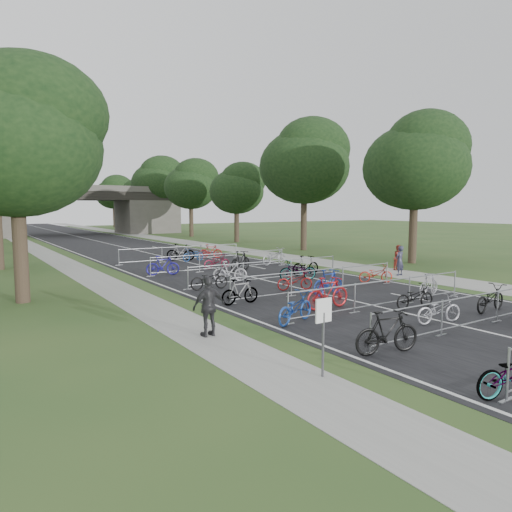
{
  "coord_description": "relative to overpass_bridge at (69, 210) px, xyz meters",
  "views": [
    {
      "loc": [
        -13.58,
        -4.57,
        3.83
      ],
      "look_at": [
        0.68,
        17.19,
        1.1
      ],
      "focal_mm": 32.0,
      "sensor_mm": 36.0,
      "label": 1
    }
  ],
  "objects": [
    {
      "name": "sidewalk_left",
      "position": [
        -7.5,
        -15.0,
        -3.53
      ],
      "size": [
        2.0,
        140.0,
        0.01
      ],
      "primitive_type": "cube",
      "color": "gray",
      "rests_on": "ground"
    },
    {
      "name": "pedestrian_a",
      "position": [
        7.43,
        -52.47,
        -2.69
      ],
      "size": [
        0.66,
        0.48,
        1.69
      ],
      "primitive_type": "imported",
      "rotation": [
        0.0,
        0.0,
        3.27
      ],
      "color": "#2C2C42",
      "rests_on": "ground"
    },
    {
      "name": "pedestrian_c",
      "position": [
        -7.43,
        -57.62,
        -2.63
      ],
      "size": [
        1.07,
        0.48,
        1.81
      ],
      "primitive_type": "imported",
      "rotation": [
        0.0,
        0.0,
        3.17
      ],
      "color": "#2B2B2E",
      "rests_on": "ground"
    },
    {
      "name": "bike_25",
      "position": [
        0.02,
        -38.73,
        -2.92
      ],
      "size": [
        2.06,
        1.55,
        1.23
      ],
      "primitive_type": "imported",
      "rotation": [
        0.0,
        0.0,
        1.03
      ],
      "color": "gray",
      "rests_on": "ground"
    },
    {
      "name": "tree_left_0",
      "position": [
        -11.39,
        -49.07,
        2.96
      ],
      "size": [
        6.72,
        6.72,
        10.25
      ],
      "color": "#33261C",
      "rests_on": "ground"
    },
    {
      "name": "bike_11",
      "position": [
        3.51,
        -57.27,
        -3.03
      ],
      "size": [
        1.73,
        0.77,
        1.0
      ],
      "primitive_type": "imported",
      "rotation": [
        0.0,
        0.0,
        1.75
      ],
      "color": "#96949B",
      "rests_on": "ground"
    },
    {
      "name": "barrier_row_4",
      "position": [
        0.0,
        -50.0,
        -2.99
      ],
      "size": [
        9.7,
        0.08,
        1.1
      ],
      "color": "gray",
      "rests_on": "ground"
    },
    {
      "name": "bike_27",
      "position": [
        2.55,
        -38.6,
        -2.99
      ],
      "size": [
        1.86,
        0.98,
        1.08
      ],
      "primitive_type": "imported",
      "rotation": [
        0.0,
        0.0,
        1.29
      ],
      "color": "maroon",
      "rests_on": "ground"
    },
    {
      "name": "tree_right_3",
      "position": [
        13.11,
        -13.07,
        3.39
      ],
      "size": [
        7.17,
        7.17,
        10.93
      ],
      "color": "#33261C",
      "rests_on": "ground"
    },
    {
      "name": "bike_5",
      "position": [
        -0.33,
        -60.46,
        -3.06
      ],
      "size": [
        1.88,
        0.98,
        0.94
      ],
      "primitive_type": "imported",
      "rotation": [
        0.0,
        0.0,
        1.36
      ],
      "color": "#A3A3AB",
      "rests_on": "ground"
    },
    {
      "name": "tree_right_5",
      "position": [
        13.11,
        10.93,
        2.41
      ],
      "size": [
        6.16,
        6.16,
        9.39
      ],
      "color": "#33261C",
      "rests_on": "ground"
    },
    {
      "name": "bike_15",
      "position": [
        4.3,
        -53.53,
        -3.07
      ],
      "size": [
        1.84,
        1.37,
        0.93
      ],
      "primitive_type": "imported",
      "rotation": [
        0.0,
        0.0,
        1.08
      ],
      "color": "#A02317",
      "rests_on": "ground"
    },
    {
      "name": "park_sign",
      "position": [
        -6.8,
        -62.0,
        -2.27
      ],
      "size": [
        0.45,
        0.06,
        1.83
      ],
      "color": "#4C4C51",
      "rests_on": "ground"
    },
    {
      "name": "bike_26",
      "position": [
        0.59,
        -39.68,
        -3.06
      ],
      "size": [
        1.9,
        0.98,
        0.95
      ],
      "primitive_type": "imported",
      "rotation": [
        0.0,
        0.0,
        4.91
      ],
      "color": "navy",
      "rests_on": "ground"
    },
    {
      "name": "barrier_row_6",
      "position": [
        0.0,
        -39.0,
        -2.99
      ],
      "size": [
        9.7,
        0.08,
        1.1
      ],
      "color": "gray",
      "rests_on": "ground"
    },
    {
      "name": "barrier_row_5",
      "position": [
        0.0,
        -45.0,
        -2.99
      ],
      "size": [
        9.7,
        0.08,
        1.1
      ],
      "color": "gray",
      "rests_on": "ground"
    },
    {
      "name": "bike_7",
      "position": [
        2.8,
        -60.43,
        -3.03
      ],
      "size": [
        1.96,
        0.81,
        1.01
      ],
      "primitive_type": "imported",
      "rotation": [
        0.0,
        0.0,
        1.64
      ],
      "color": "black",
      "rests_on": "ground"
    },
    {
      "name": "bike_23",
      "position": [
        4.3,
        -44.55,
        -2.97
      ],
      "size": [
        2.25,
        1.11,
        1.13
      ],
      "primitive_type": "imported",
      "rotation": [
        0.0,
        0.0,
        1.74
      ],
      "color": "gray",
      "rests_on": "ground"
    },
    {
      "name": "bike_9",
      "position": [
        -1.91,
        -56.77,
        -2.92
      ],
      "size": [
        2.06,
        0.58,
        1.24
      ],
      "primitive_type": "imported",
      "rotation": [
        0.0,
        0.0,
        1.57
      ],
      "color": "maroon",
      "rests_on": "ground"
    },
    {
      "name": "bike_13",
      "position": [
        -0.52,
        -52.96,
        -3.08
      ],
      "size": [
        1.82,
        1.13,
        0.9
      ],
      "primitive_type": "imported",
      "rotation": [
        0.0,
        0.0,
        1.23
      ],
      "color": "maroon",
      "rests_on": "ground"
    },
    {
      "name": "lane_markings",
      "position": [
        0.0,
        -15.0,
        -3.53
      ],
      "size": [
        0.12,
        140.0,
        0.0
      ],
      "primitive_type": "cube",
      "color": "silver",
      "rests_on": "ground"
    },
    {
      "name": "pedestrian_b",
      "position": [
        9.2,
        -50.96,
        -2.75
      ],
      "size": [
        0.85,
        0.72,
        1.56
      ],
      "primitive_type": "imported",
      "rotation": [
        0.0,
        0.0,
        0.18
      ],
      "color": "maroon",
      "rests_on": "ground"
    },
    {
      "name": "bike_21",
      "position": [
        0.04,
        -44.26,
        -3.07
      ],
      "size": [
        1.79,
        0.67,
        0.93
      ],
      "primitive_type": "imported",
      "rotation": [
        0.0,
        0.0,
        1.55
      ],
      "color": "maroon",
      "rests_on": "ground"
    },
    {
      "name": "tree_right_4",
      "position": [
        13.11,
        -1.07,
        4.37
      ],
      "size": [
        8.18,
        8.18,
        12.47
      ],
      "color": "#33261C",
      "rests_on": "ground"
    },
    {
      "name": "tree_right_6",
      "position": [
        13.11,
        22.93,
        3.39
      ],
      "size": [
        7.17,
        7.17,
        10.93
      ],
      "color": "#33261C",
      "rests_on": "ground"
    },
    {
      "name": "bike_4",
      "position": [
        -4.3,
        -61.7,
        -2.95
      ],
      "size": [
        2.01,
        0.96,
        1.17
      ],
      "primitive_type": "imported",
      "rotation": [
        0.0,
        0.0,
        1.35
      ],
      "color": "black",
      "rests_on": "ground"
    },
    {
      "name": "tree_right_0",
      "position": [
        13.11,
        -49.07,
        3.39
      ],
      "size": [
        7.17,
        7.17,
        10.93
      ],
      "color": "#33261C",
      "rests_on": "ground"
    },
    {
      "name": "tree_right_2",
      "position": [
        13.11,
        -25.07,
        2.41
      ],
      "size": [
        6.16,
        6.16,
        9.39
      ],
      "color": "#33261C",
      "rests_on": "ground"
    },
    {
      "name": "bike_8",
      "position": [
        -4.3,
        -57.79,
        -3.02
      ],
      "size": [
        2.09,
        1.31,
        1.04
      ],
      "primitive_type": "imported",
      "rotation": [
        0.0,
        0.0,
        1.92
      ],
      "color": "#1C439D",
      "rests_on": "ground"
    },
    {
      "name": "overpass_bridge",
      "position": [
        0.0,
        0.0,
        0.0
      ],
      "size": [
        31.0,
        8.0,
        7.05
      ],
      "color": "#4D4B45",
      "rests_on": "ground"
    },
    {
      "name": "bike_18",
      "position": [
        1.46,
        -50.71,
        -2.99
      ],
      "size": [
        2.19,
        1.26,
        1.09
      ],
      "primitive_type": "imported",
      "rotation": [
        0.0,
        0.0,
        4.43
      ],
      "color": "gray",
      "rests_on": "ground"
    },
    {
      "name": "bike_16",
      "position": [
        -3.78,
        -50.59,
        -3.04
      ],
      "size": [
        1.92,
        0.83,
        0.98
      ],
      "primitive_type": "imported",
      "rotation": [
        0.0,
        0.0,
        1.47
      ],
      "color": "black",
      "rests_on": "ground"
    },
    {
      "name": "bike_19",
      "position": [
        2.96,
        -49.51,
        -2.96
      ],
      "size": [
        1.91,
        0.56,
        1.14
      ],
      "primitive_type": "imported",
      "rotation": [
        0.0,
        0.0,
        1.58
      ],
      "color": "gray",
      "rests_on": "ground"
    },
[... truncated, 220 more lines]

